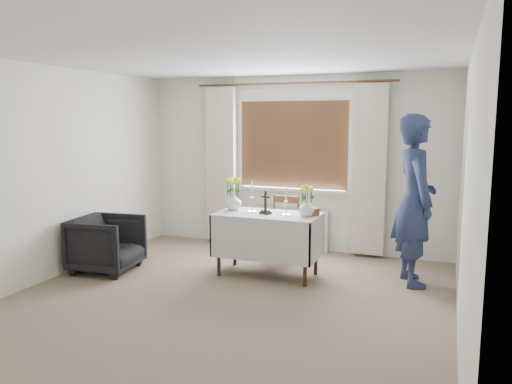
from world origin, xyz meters
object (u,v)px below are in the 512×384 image
(wooden_chair, at_px, (282,229))
(flower_vase_left, at_px, (233,201))
(altar_table, at_px, (268,245))
(person, at_px, (415,200))
(armchair, at_px, (107,244))
(wooden_cross, at_px, (265,202))
(flower_vase_right, at_px, (306,208))

(wooden_chair, distance_m, flower_vase_left, 0.86)
(altar_table, distance_m, person, 1.79)
(armchair, distance_m, wooden_cross, 2.06)
(person, relative_size, flower_vase_left, 9.10)
(armchair, relative_size, person, 0.39)
(person, height_order, flower_vase_left, person)
(wooden_cross, bearing_deg, flower_vase_right, 25.24)
(altar_table, xyz_separation_m, flower_vase_right, (0.48, 0.01, 0.48))
(altar_table, height_order, armchair, altar_table)
(person, bearing_deg, flower_vase_right, 84.24)
(flower_vase_left, relative_size, flower_vase_right, 1.09)
(altar_table, distance_m, wooden_cross, 0.52)
(wooden_chair, distance_m, person, 1.81)
(armchair, xyz_separation_m, wooden_cross, (1.90, 0.55, 0.55))
(altar_table, height_order, wooden_chair, wooden_chair)
(altar_table, bearing_deg, wooden_chair, 93.37)
(altar_table, relative_size, wooden_cross, 4.50)
(altar_table, bearing_deg, armchair, -163.51)
(wooden_chair, height_order, flower_vase_right, flower_vase_right)
(wooden_chair, height_order, wooden_cross, wooden_cross)
(altar_table, xyz_separation_m, person, (1.65, 0.33, 0.59))
(armchair, relative_size, wooden_cross, 2.77)
(altar_table, height_order, wooden_cross, wooden_cross)
(flower_vase_right, bearing_deg, armchair, -166.41)
(wooden_chair, relative_size, flower_vase_right, 4.40)
(altar_table, xyz_separation_m, armchair, (-1.92, -0.57, -0.03))
(altar_table, bearing_deg, wooden_cross, -144.39)
(wooden_chair, bearing_deg, flower_vase_left, -126.59)
(wooden_chair, xyz_separation_m, flower_vase_left, (-0.45, -0.59, 0.44))
(wooden_chair, relative_size, person, 0.44)
(wooden_chair, relative_size, flower_vase_left, 4.05)
(person, bearing_deg, wooden_cross, 80.74)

